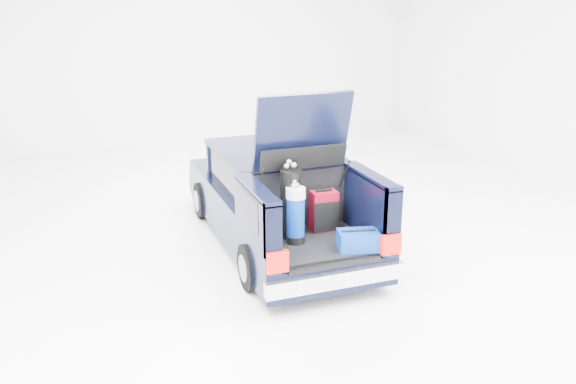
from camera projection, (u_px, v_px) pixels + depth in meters
name	position (u px, v px, depth m)	size (l,w,h in m)	color
ground	(277.00, 242.00, 9.38)	(14.00, 14.00, 0.00)	white
car	(274.00, 199.00, 9.26)	(1.87, 4.65, 2.47)	black
red_suitcase	(324.00, 211.00, 8.17)	(0.36, 0.23, 0.58)	#690313
black_golf_bag	(290.00, 203.00, 7.88)	(0.33, 0.37, 1.03)	black
blue_golf_bag	(296.00, 215.00, 7.73)	(0.29, 0.29, 0.83)	black
blue_duffel	(358.00, 240.00, 7.59)	(0.56, 0.43, 0.26)	navy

